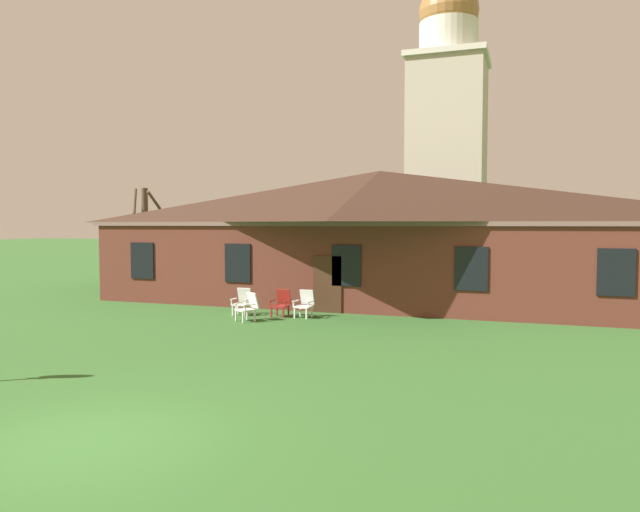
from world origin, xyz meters
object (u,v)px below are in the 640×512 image
object	(u,v)px
lawn_chair_by_porch	(243,301)
lawn_chair_near_door	(248,306)
lawn_chair_middle	(305,303)
lawn_chair_left_end	(281,302)

from	to	relation	value
lawn_chair_by_porch	lawn_chair_near_door	world-z (taller)	same
lawn_chair_near_door	lawn_chair_middle	distance (m)	2.04
lawn_chair_by_porch	lawn_chair_left_end	xyz separation A→B (m)	(1.48, 0.10, 0.00)
lawn_chair_left_end	lawn_chair_middle	xyz separation A→B (m)	(0.85, 0.10, 0.00)
lawn_chair_left_end	lawn_chair_middle	distance (m)	0.85
lawn_chair_by_porch	lawn_chair_near_door	distance (m)	1.42
lawn_chair_left_end	lawn_chair_middle	size ratio (longest dim) A/B	1.00
lawn_chair_near_door	lawn_chair_left_end	size ratio (longest dim) A/B	1.00
lawn_chair_near_door	lawn_chair_middle	xyz separation A→B (m)	(1.52, 1.36, 0.00)
lawn_chair_left_end	lawn_chair_middle	bearing A→B (deg)	6.94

